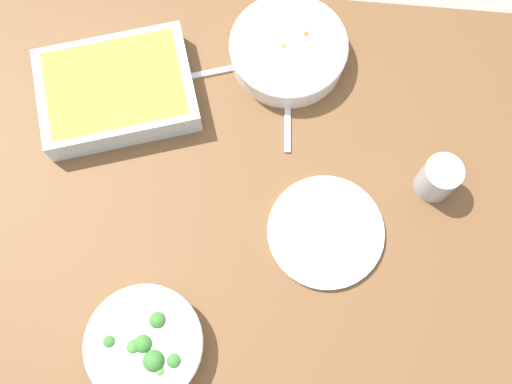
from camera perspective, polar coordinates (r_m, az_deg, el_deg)
ground_plane at (r=1.87m, az=0.00°, el=-6.91°), size 6.00×6.00×0.00m
dining_table at (r=1.24m, az=0.00°, el=-1.27°), size 1.20×0.90×0.74m
stew_bowl at (r=1.25m, az=3.10°, el=13.37°), size 0.24×0.24×0.06m
broccoli_bowl at (r=1.09m, az=-10.53°, el=-14.12°), size 0.21×0.21×0.07m
baking_dish at (r=1.23m, az=-13.15°, el=9.48°), size 0.35×0.30×0.06m
drink_cup at (r=1.17m, az=16.93°, el=1.21°), size 0.07×0.07×0.08m
side_plate at (r=1.13m, az=6.65°, el=-3.79°), size 0.22×0.22×0.01m
spoon_by_stew at (r=1.22m, az=3.02°, el=8.76°), size 0.03×0.18×0.01m
fork_on_table at (r=1.26m, az=-5.25°, el=11.09°), size 0.17×0.07×0.01m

